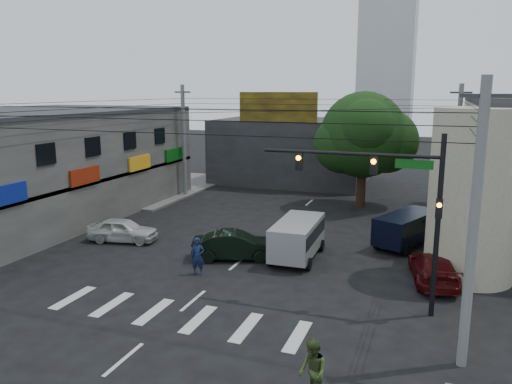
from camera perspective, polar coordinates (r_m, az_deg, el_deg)
The scene contains 19 objects.
ground at distance 24.28m, azimuth -3.91°, elevation -9.60°, with size 160.00×160.00×0.00m, color black.
sidewalk_far_left at distance 48.11m, azimuth -14.84°, elevation 0.78°, with size 16.00×16.00×0.15m, color #514F4C.
building_left at distance 38.52m, azimuth -25.33°, elevation 2.61°, with size 14.00×24.00×7.00m, color #413F3C.
corner_column at distance 25.15m, azimuth 23.61°, elevation -0.32°, with size 4.00×4.00×8.00m, color gray.
building_far at distance 48.85m, azimuth 4.21°, elevation 4.77°, with size 14.00×10.00×6.00m, color #232326.
billboard at distance 43.84m, azimuth 2.50°, elevation 9.65°, with size 7.00×0.30×2.60m, color olive.
tower_distant at distance 92.08m, azimuth 15.02°, elevation 19.47°, with size 9.00×9.00×44.00m, color silver.
street_tree at distance 38.16m, azimuth 12.15°, elevation 6.37°, with size 6.40×6.40×8.70m.
traffic_gantry at distance 20.08m, azimuth 15.50°, elevation -0.14°, with size 7.10×0.35×7.20m.
utility_pole_near_right at distance 16.71m, azimuth 23.59°, elevation -3.84°, with size 0.32×0.32×9.20m, color #59595B.
utility_pole_far_left at distance 41.86m, azimuth -8.25°, elevation 5.75°, with size 0.32×0.32×9.20m, color #59595B.
utility_pole_far_right at distance 36.90m, azimuth 21.93°, elevation 4.26°, with size 0.32×0.32×9.20m, color #59595B.
dark_sedan at distance 26.40m, azimuth -2.37°, elevation -6.11°, with size 4.79×3.07×1.49m, color black.
white_compact at distance 30.41m, azimuth -14.99°, elevation -4.21°, with size 4.31×2.39×1.39m, color #B8B8B3.
maroon_sedan at distance 24.80m, azimuth 19.62°, elevation -8.15°, with size 2.64×4.91×1.35m, color #42090A.
silver_minivan at distance 26.51m, azimuth 4.74°, elevation -5.45°, with size 2.10×4.77×2.03m, color #9A9CA1, non-canonical shape.
navy_van at distance 29.72m, azimuth 16.84°, elevation -4.18°, with size 3.57×5.05×1.89m, color black, non-canonical shape.
traffic_officer at distance 24.33m, azimuth -6.69°, elevation -7.32°, with size 0.76×0.60×1.83m, color #111C3E.
pedestrian_olive at distance 15.07m, azimuth 6.47°, elevation -19.74°, with size 1.13×1.17×1.90m, color #364720.
Camera 1 is at (9.32, -20.64, 8.76)m, focal length 35.00 mm.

